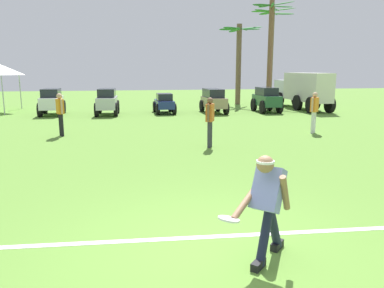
% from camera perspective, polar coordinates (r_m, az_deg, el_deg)
% --- Properties ---
extents(ground_plane, '(80.00, 80.00, 0.00)m').
position_cam_1_polar(ground_plane, '(5.28, 2.89, -15.81)').
color(ground_plane, '#5B8A33').
extents(field_line_paint, '(18.62, 1.00, 0.01)m').
position_cam_1_polar(field_line_paint, '(5.63, 2.02, -13.98)').
color(field_line_paint, white).
rests_on(field_line_paint, ground_plane).
extents(frisbee_thrower, '(0.96, 0.75, 1.41)m').
position_cam_1_polar(frisbee_thrower, '(4.77, 11.43, -8.66)').
color(frisbee_thrower, '#191E38').
rests_on(frisbee_thrower, ground_plane).
extents(frisbee_in_flight, '(0.35, 0.35, 0.08)m').
position_cam_1_polar(frisbee_in_flight, '(4.33, 5.62, -11.33)').
color(frisbee_in_flight, white).
extents(teammate_near_sideline, '(0.33, 0.47, 1.56)m').
position_cam_1_polar(teammate_near_sideline, '(14.43, -19.44, 4.83)').
color(teammate_near_sideline, black).
rests_on(teammate_near_sideline, ground_plane).
extents(teammate_midfield, '(0.42, 0.38, 1.56)m').
position_cam_1_polar(teammate_midfield, '(15.03, 18.13, 5.15)').
color(teammate_midfield, silver).
rests_on(teammate_midfield, ground_plane).
extents(teammate_deep, '(0.33, 0.47, 1.56)m').
position_cam_1_polar(teammate_deep, '(11.64, 2.75, 4.06)').
color(teammate_deep, '#33333D').
rests_on(teammate_deep, ground_plane).
extents(parked_car_slot_a, '(1.26, 2.39, 1.40)m').
position_cam_1_polar(parked_car_slot_a, '(21.45, -20.61, 6.14)').
color(parked_car_slot_a, silver).
rests_on(parked_car_slot_a, ground_plane).
extents(parked_car_slot_b, '(1.22, 2.37, 1.40)m').
position_cam_1_polar(parked_car_slot_b, '(20.62, -12.81, 6.40)').
color(parked_car_slot_b, '#B7BABF').
rests_on(parked_car_slot_b, ground_plane).
extents(parked_car_slot_c, '(1.16, 2.23, 1.10)m').
position_cam_1_polar(parked_car_slot_c, '(20.99, -4.26, 6.24)').
color(parked_car_slot_c, navy).
rests_on(parked_car_slot_c, ground_plane).
extents(parked_car_slot_d, '(1.23, 2.44, 1.34)m').
position_cam_1_polar(parked_car_slot_d, '(21.09, 3.30, 6.71)').
color(parked_car_slot_d, '#998466').
rests_on(parked_car_slot_d, ground_plane).
extents(parked_car_slot_e, '(1.17, 2.35, 1.40)m').
position_cam_1_polar(parked_car_slot_e, '(21.97, 11.28, 6.75)').
color(parked_car_slot_e, '#235133').
rests_on(parked_car_slot_e, ground_plane).
extents(box_truck, '(1.48, 5.92, 2.20)m').
position_cam_1_polar(box_truck, '(24.13, 16.51, 8.06)').
color(box_truck, silver).
rests_on(box_truck, ground_plane).
extents(palm_tree_far_left, '(2.80, 3.55, 5.43)m').
position_cam_1_polar(palm_tree_far_left, '(26.60, 7.15, 13.14)').
color(palm_tree_far_left, brown).
rests_on(palm_tree_far_left, ground_plane).
extents(palm_tree_left_of_centre, '(3.02, 3.36, 7.03)m').
position_cam_1_polar(palm_tree_left_of_centre, '(27.47, 11.91, 14.64)').
color(palm_tree_left_of_centre, brown).
rests_on(palm_tree_left_of_centre, ground_plane).
extents(palm_tree_right_of_centre, '(3.32, 3.02, 6.85)m').
position_cam_1_polar(palm_tree_right_of_centre, '(29.19, 12.00, 14.57)').
color(palm_tree_right_of_centre, brown).
rests_on(palm_tree_right_of_centre, ground_plane).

